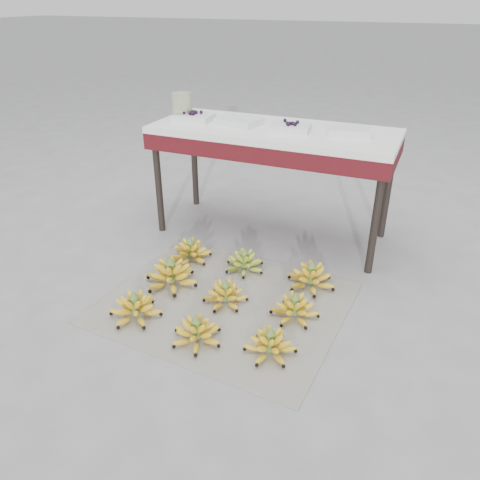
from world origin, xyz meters
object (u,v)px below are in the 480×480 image
at_px(vendor_table, 273,141).
at_px(bunch_back_left, 191,252).
at_px(newspaper_mat, 225,302).
at_px(bunch_mid_right, 295,309).
at_px(tray_far_left, 193,117).
at_px(tray_far_right, 349,131).
at_px(bunch_back_right, 311,278).
at_px(bunch_mid_center, 225,295).
at_px(bunch_front_center, 197,332).
at_px(tray_right, 291,127).
at_px(tray_left, 239,121).
at_px(glass_jar, 182,106).
at_px(bunch_mid_left, 171,275).
at_px(bunch_back_center, 245,263).
at_px(bunch_front_left, 135,308).
at_px(bunch_front_right, 270,345).

bearing_deg(vendor_table, bunch_back_left, -120.56).
xyz_separation_m(newspaper_mat, bunch_mid_right, (0.39, 0.02, 0.05)).
xyz_separation_m(tray_far_left, tray_far_right, (1.02, 0.07, -0.00)).
height_order(bunch_mid_right, bunch_back_right, bunch_back_right).
height_order(newspaper_mat, bunch_back_left, bunch_back_left).
xyz_separation_m(bunch_mid_center, vendor_table, (-0.07, 0.89, 0.60)).
relative_size(bunch_front_center, tray_right, 1.27).
bearing_deg(bunch_mid_right, bunch_back_left, 159.97).
bearing_deg(tray_far_right, vendor_table, -175.68).
distance_m(newspaper_mat, tray_left, 1.20).
distance_m(tray_far_left, tray_right, 0.67).
distance_m(tray_far_left, glass_jar, 0.11).
relative_size(bunch_mid_left, vendor_table, 0.25).
distance_m(bunch_back_left, vendor_table, 0.88).
bearing_deg(bunch_back_left, vendor_table, 46.97).
xyz_separation_m(bunch_front_center, bunch_mid_center, (-0.01, 0.34, -0.00)).
height_order(bunch_back_center, tray_far_left, tray_far_left).
relative_size(vendor_table, tray_far_right, 5.65).
relative_size(bunch_back_center, bunch_back_right, 0.96).
xyz_separation_m(vendor_table, glass_jar, (-0.65, -0.01, 0.17)).
xyz_separation_m(bunch_front_left, bunch_front_right, (0.73, 0.01, -0.00)).
xyz_separation_m(newspaper_mat, bunch_back_right, (0.39, 0.33, 0.06)).
bearing_deg(bunch_back_center, tray_left, 129.12).
xyz_separation_m(bunch_front_center, tray_far_left, (-0.63, 1.20, 0.71)).
bearing_deg(glass_jar, bunch_back_right, -26.36).
distance_m(bunch_back_right, tray_right, 0.94).
height_order(bunch_mid_left, bunch_back_center, bunch_mid_left).
relative_size(tray_far_left, glass_jar, 1.54).
height_order(bunch_mid_left, bunch_back_right, bunch_mid_left).
height_order(bunch_front_left, bunch_front_right, bunch_front_left).
bearing_deg(bunch_front_right, bunch_front_center, -166.25).
xyz_separation_m(bunch_front_right, tray_far_right, (0.04, 1.21, 0.71)).
bearing_deg(vendor_table, newspaper_mat, -86.19).
relative_size(bunch_mid_left, bunch_back_center, 1.35).
height_order(newspaper_mat, glass_jar, glass_jar).
xyz_separation_m(newspaper_mat, bunch_front_center, (0.01, -0.35, 0.05)).
relative_size(bunch_mid_left, tray_left, 1.31).
distance_m(bunch_mid_right, vendor_table, 1.15).
distance_m(bunch_back_left, tray_right, 0.99).
distance_m(bunch_mid_center, tray_far_left, 1.28).
bearing_deg(tray_far_left, bunch_front_center, -62.47).
height_order(bunch_back_left, bunch_back_right, bunch_back_right).
height_order(bunch_front_left, tray_far_right, tray_far_right).
relative_size(bunch_back_center, tray_left, 0.97).
bearing_deg(bunch_back_right, bunch_mid_center, -131.74).
height_order(bunch_mid_left, tray_right, tray_right).
relative_size(newspaper_mat, bunch_mid_right, 4.88).
bearing_deg(bunch_mid_center, newspaper_mat, 122.30).
bearing_deg(bunch_front_center, tray_far_right, 96.12).
distance_m(bunch_back_center, tray_left, 0.92).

